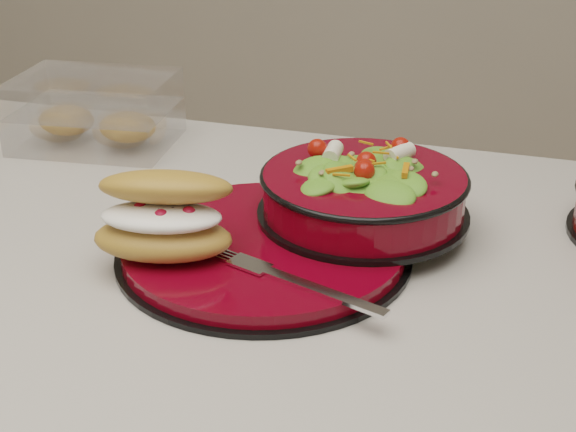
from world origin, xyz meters
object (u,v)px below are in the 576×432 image
(salad_bowl, at_px, (364,185))
(fork, at_px, (299,283))
(pastry_box, at_px, (95,112))
(dinner_plate, at_px, (264,248))
(croissant, at_px, (164,216))

(salad_bowl, distance_m, fork, 0.17)
(fork, distance_m, pastry_box, 0.51)
(dinner_plate, bearing_deg, salad_bowl, 45.62)
(dinner_plate, distance_m, salad_bowl, 0.13)
(salad_bowl, relative_size, fork, 1.37)
(salad_bowl, height_order, croissant, salad_bowl)
(dinner_plate, relative_size, pastry_box, 1.35)
(dinner_plate, height_order, fork, fork)
(dinner_plate, xyz_separation_m, croissant, (-0.08, -0.06, 0.05))
(salad_bowl, bearing_deg, fork, -98.25)
(pastry_box, bearing_deg, fork, -46.10)
(dinner_plate, height_order, salad_bowl, salad_bowl)
(dinner_plate, height_order, pastry_box, pastry_box)
(croissant, distance_m, pastry_box, 0.39)
(dinner_plate, distance_m, pastry_box, 0.41)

